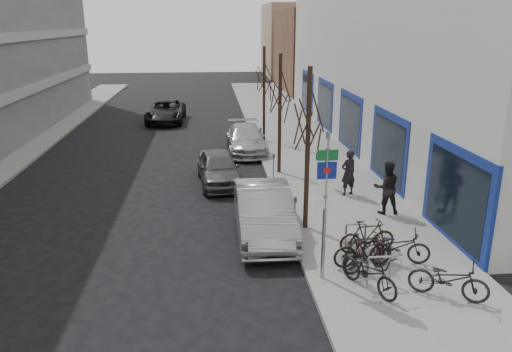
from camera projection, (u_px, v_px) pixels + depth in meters
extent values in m
plane|color=black|center=(234.00, 287.00, 13.39)|extent=(120.00, 120.00, 0.00)
cube|color=slate|center=(319.00, 172.00, 23.28)|extent=(5.00, 70.00, 0.15)
cube|color=brown|center=(340.00, 50.00, 51.40)|extent=(12.00, 14.00, 8.00)
cube|color=#937A5B|center=(315.00, 40.00, 65.56)|extent=(13.00, 12.00, 9.00)
cylinder|color=gray|center=(325.00, 211.00, 12.98)|extent=(0.10, 0.10, 4.20)
cube|color=white|center=(328.00, 144.00, 12.42)|extent=(0.35, 0.03, 0.22)
cube|color=#0C5926|center=(328.00, 155.00, 12.51)|extent=(0.55, 0.03, 0.28)
cube|color=navy|center=(327.00, 170.00, 12.63)|extent=(0.50, 0.03, 0.45)
cube|color=maroon|center=(327.00, 171.00, 12.62)|extent=(0.18, 0.02, 0.14)
cube|color=white|center=(326.00, 187.00, 12.76)|extent=(0.45, 0.03, 0.45)
cube|color=white|center=(325.00, 204.00, 12.89)|extent=(0.55, 0.03, 0.28)
cylinder|color=gray|center=(368.00, 271.00, 13.06)|extent=(0.06, 0.06, 0.80)
cylinder|color=gray|center=(390.00, 270.00, 13.12)|extent=(0.06, 0.06, 0.80)
cylinder|color=gray|center=(380.00, 257.00, 12.97)|extent=(0.60, 0.06, 0.06)
cylinder|color=gray|center=(356.00, 253.00, 14.11)|extent=(0.06, 0.06, 0.80)
cylinder|color=gray|center=(377.00, 252.00, 14.16)|extent=(0.06, 0.06, 0.80)
cylinder|color=gray|center=(367.00, 239.00, 14.02)|extent=(0.60, 0.06, 0.06)
cylinder|color=gray|center=(346.00, 237.00, 15.15)|extent=(0.06, 0.06, 0.80)
cylinder|color=gray|center=(365.00, 236.00, 15.21)|extent=(0.06, 0.06, 0.80)
cylinder|color=gray|center=(356.00, 224.00, 15.06)|extent=(0.60, 0.06, 0.06)
cylinder|color=black|center=(307.00, 153.00, 16.14)|extent=(0.16, 0.16, 5.50)
cylinder|color=black|center=(280.00, 116.00, 22.32)|extent=(0.16, 0.16, 5.50)
cylinder|color=black|center=(264.00, 96.00, 28.50)|extent=(0.16, 0.16, 5.50)
cylinder|color=gray|center=(295.00, 218.00, 16.23)|extent=(0.05, 0.05, 1.10)
cube|color=#3F3F44|center=(295.00, 200.00, 16.04)|extent=(0.10, 0.08, 0.18)
cylinder|color=gray|center=(274.00, 170.00, 21.46)|extent=(0.05, 0.05, 1.10)
cube|color=#3F3F44|center=(274.00, 156.00, 21.27)|extent=(0.10, 0.08, 0.18)
cylinder|color=gray|center=(261.00, 141.00, 26.69)|extent=(0.05, 0.05, 1.10)
cube|color=#3F3F44|center=(261.00, 129.00, 26.50)|extent=(0.10, 0.08, 0.18)
imported|color=black|center=(369.00, 269.00, 12.77)|extent=(1.43, 1.99, 1.19)
imported|color=black|center=(368.00, 255.00, 13.77)|extent=(1.66, 1.01, 0.97)
imported|color=black|center=(397.00, 243.00, 14.27)|extent=(1.99, 1.06, 1.16)
imported|color=black|center=(363.00, 249.00, 14.02)|extent=(1.80, 0.69, 1.07)
imported|color=black|center=(449.00, 276.00, 12.41)|extent=(1.99, 1.47, 1.19)
imported|color=black|center=(367.00, 236.00, 14.89)|extent=(1.79, 0.69, 1.06)
imported|color=#939297|center=(264.00, 211.00, 16.40)|extent=(1.78, 5.07, 1.67)
imported|color=#4F4E54|center=(219.00, 168.00, 21.69)|extent=(2.08, 4.35, 1.44)
imported|color=#ABACB1|center=(246.00, 139.00, 27.00)|extent=(2.07, 4.99, 1.44)
imported|color=black|center=(166.00, 111.00, 35.16)|extent=(2.66, 5.48, 1.50)
imported|color=black|center=(348.00, 173.00, 19.79)|extent=(0.78, 0.65, 1.84)
imported|color=black|center=(387.00, 187.00, 17.86)|extent=(0.75, 0.54, 1.97)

